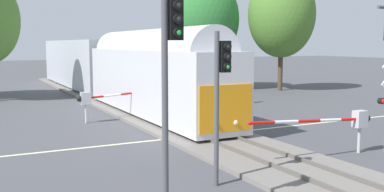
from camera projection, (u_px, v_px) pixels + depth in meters
name	position (u px, v px, depth m)	size (l,w,h in m)	color
ground_plane	(201.00, 136.00, 22.34)	(220.00, 220.00, 0.00)	#47474C
road_centre_stripe	(201.00, 135.00, 22.34)	(44.00, 0.20, 0.01)	beige
railway_track	(201.00, 134.00, 22.33)	(4.40, 80.00, 0.32)	slate
commuter_train	(108.00, 66.00, 36.26)	(3.04, 40.01, 5.16)	silver
crossing_gate_near	(347.00, 121.00, 18.33)	(6.18, 0.40, 1.80)	#B7B7BC
crossing_gate_far	(97.00, 98.00, 25.98)	(5.85, 0.40, 1.82)	#B7B7BC
traffic_signal_far_side	(211.00, 56.00, 31.68)	(0.53, 0.38, 5.58)	#4C4C51
traffic_signal_median	(221.00, 83.00, 14.13)	(0.53, 0.38, 4.98)	#4C4C51
traffic_signal_near_left	(170.00, 69.00, 10.77)	(0.53, 0.38, 5.97)	#4C4C51
maple_right_background	(282.00, 15.00, 43.00)	(6.48, 6.48, 11.52)	#4C3828
oak_far_right	(204.00, 19.00, 43.87)	(6.92, 6.92, 11.24)	brown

